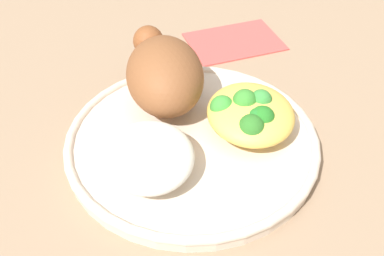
# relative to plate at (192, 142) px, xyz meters

# --- Properties ---
(ground_plane) EXTENTS (2.00, 2.00, 0.00)m
(ground_plane) POSITION_rel_plate_xyz_m (0.00, 0.00, -0.01)
(ground_plane) COLOR #96795E
(plate) EXTENTS (0.26, 0.26, 0.02)m
(plate) POSITION_rel_plate_xyz_m (0.00, 0.00, 0.00)
(plate) COLOR beige
(plate) RESTS_ON ground_plane
(roasted_chicken) EXTENTS (0.12, 0.08, 0.07)m
(roasted_chicken) POSITION_rel_plate_xyz_m (0.06, 0.02, 0.05)
(roasted_chicken) COLOR brown
(roasted_chicken) RESTS_ON plate
(rice_pile) EXTENTS (0.09, 0.08, 0.03)m
(rice_pile) POSITION_rel_plate_xyz_m (-0.04, 0.05, 0.03)
(rice_pile) COLOR white
(rice_pile) RESTS_ON plate
(mac_cheese_with_broccoli) EXTENTS (0.10, 0.09, 0.04)m
(mac_cheese_with_broccoli) POSITION_rel_plate_xyz_m (0.00, -0.06, 0.03)
(mac_cheese_with_broccoli) COLOR #EFC152
(mac_cheese_with_broccoli) RESTS_ON plate
(napkin) EXTENTS (0.11, 0.14, 0.00)m
(napkin) POSITION_rel_plate_xyz_m (0.20, -0.09, -0.01)
(napkin) COLOR #DB4C47
(napkin) RESTS_ON ground_plane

